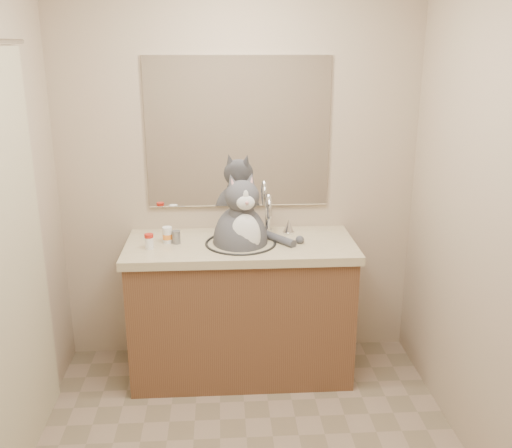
# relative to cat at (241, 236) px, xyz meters

# --- Properties ---
(room) EXTENTS (2.22, 2.52, 2.42)m
(room) POSITION_rel_cat_xyz_m (-0.00, -0.95, 0.31)
(room) COLOR gray
(room) RESTS_ON ground
(vanity) EXTENTS (1.34, 0.59, 1.12)m
(vanity) POSITION_rel_cat_xyz_m (-0.00, 0.01, -0.45)
(vanity) COLOR brown
(vanity) RESTS_ON ground
(mirror) EXTENTS (1.10, 0.02, 0.90)m
(mirror) POSITION_rel_cat_xyz_m (-0.00, 0.28, 0.56)
(mirror) COLOR white
(mirror) RESTS_ON room
(cat) EXTENTS (0.51, 0.41, 0.64)m
(cat) POSITION_rel_cat_xyz_m (0.00, 0.00, 0.00)
(cat) COLOR #45454A
(cat) RESTS_ON vanity
(pill_bottle_redcap) EXTENTS (0.06, 0.06, 0.09)m
(pill_bottle_redcap) POSITION_rel_cat_xyz_m (-0.52, -0.06, -0.00)
(pill_bottle_redcap) COLOR white
(pill_bottle_redcap) RESTS_ON vanity
(pill_bottle_orange) EXTENTS (0.07, 0.07, 0.10)m
(pill_bottle_orange) POSITION_rel_cat_xyz_m (-0.43, 0.03, 0.00)
(pill_bottle_orange) COLOR white
(pill_bottle_orange) RESTS_ON vanity
(grey_canister) EXTENTS (0.05, 0.05, 0.08)m
(grey_canister) POSITION_rel_cat_xyz_m (-0.38, 0.02, -0.01)
(grey_canister) COLOR slate
(grey_canister) RESTS_ON vanity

